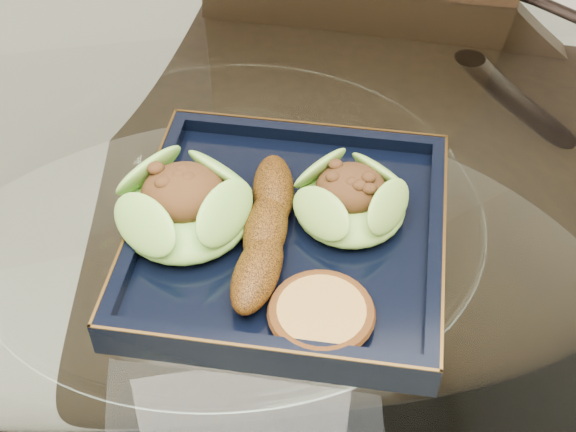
{
  "coord_description": "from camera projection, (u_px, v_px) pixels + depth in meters",
  "views": [
    {
      "loc": [
        0.01,
        -0.48,
        1.3
      ],
      "look_at": [
        0.05,
        -0.0,
        0.8
      ],
      "focal_mm": 50.0,
      "sensor_mm": 36.0,
      "label": 1
    }
  ],
  "objects": [
    {
      "name": "roasted_plantain",
      "position": [
        266.0,
        229.0,
        0.68
      ],
      "size": [
        0.07,
        0.18,
        0.03
      ],
      "primitive_type": "ellipsoid",
      "rotation": [
        0.0,
        0.0,
        1.37
      ],
      "color": "#5E3309",
      "rests_on": "navy_plate"
    },
    {
      "name": "lettuce_wrap_right",
      "position": [
        350.0,
        202.0,
        0.7
      ],
      "size": [
        0.13,
        0.13,
        0.04
      ],
      "primitive_type": "ellipsoid",
      "rotation": [
        0.0,
        0.0,
        0.35
      ],
      "color": "#5A982C",
      "rests_on": "navy_plate"
    },
    {
      "name": "dining_table",
      "position": [
        241.0,
        355.0,
        0.83
      ],
      "size": [
        1.13,
        1.13,
        0.77
      ],
      "color": "white",
      "rests_on": "ground"
    },
    {
      "name": "lettuce_wrap_left",
      "position": [
        185.0,
        209.0,
        0.69
      ],
      "size": [
        0.15,
        0.15,
        0.04
      ],
      "primitive_type": "ellipsoid",
      "rotation": [
        0.0,
        0.0,
        0.41
      ],
      "color": "#65A32F",
      "rests_on": "navy_plate"
    },
    {
      "name": "navy_plate",
      "position": [
        288.0,
        240.0,
        0.71
      ],
      "size": [
        0.32,
        0.32,
        0.02
      ],
      "primitive_type": "cube",
      "rotation": [
        0.0,
        0.0,
        -0.23
      ],
      "color": "black",
      "rests_on": "dining_table"
    },
    {
      "name": "dining_chair",
      "position": [
        337.0,
        170.0,
        1.1
      ],
      "size": [
        0.52,
        0.52,
        0.98
      ],
      "rotation": [
        0.0,
        0.0,
        -0.26
      ],
      "color": "black",
      "rests_on": "ground"
    },
    {
      "name": "crumb_patty",
      "position": [
        321.0,
        314.0,
        0.63
      ],
      "size": [
        0.08,
        0.08,
        0.01
      ],
      "primitive_type": "cylinder",
      "rotation": [
        0.0,
        0.0,
        0.1
      ],
      "color": "#B9843D",
      "rests_on": "navy_plate"
    }
  ]
}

